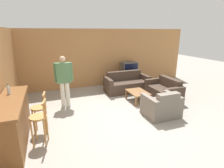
% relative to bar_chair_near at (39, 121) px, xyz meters
% --- Properties ---
extents(ground_plane, '(24.00, 24.00, 0.00)m').
position_rel_bar_chair_near_xyz_m(ground_plane, '(2.36, 0.42, -0.58)').
color(ground_plane, gray).
extents(wall_back, '(9.40, 0.08, 2.60)m').
position_rel_bar_chair_near_xyz_m(wall_back, '(2.36, 3.94, 0.72)').
color(wall_back, '#B27A47').
rests_on(wall_back, ground_plane).
extents(wall_left, '(0.08, 8.52, 2.60)m').
position_rel_bar_chair_near_xyz_m(wall_left, '(-0.88, 1.68, 0.72)').
color(wall_left, '#B27A47').
rests_on(wall_left, ground_plane).
extents(bar_counter, '(0.55, 2.10, 1.05)m').
position_rel_bar_chair_near_xyz_m(bar_counter, '(-0.55, 0.26, -0.05)').
color(bar_counter, brown).
rests_on(bar_counter, ground_plane).
extents(bar_chair_near, '(0.44, 0.44, 1.04)m').
position_rel_bar_chair_near_xyz_m(bar_chair_near, '(0.00, 0.00, 0.00)').
color(bar_chair_near, '#B77F42').
rests_on(bar_chair_near, ground_plane).
extents(bar_chair_mid, '(0.42, 0.42, 1.04)m').
position_rel_bar_chair_near_xyz_m(bar_chair_mid, '(0.00, 0.53, 0.00)').
color(bar_chair_mid, '#B77F42').
rests_on(bar_chair_mid, ground_plane).
extents(couch_far, '(1.85, 0.86, 0.83)m').
position_rel_bar_chair_near_xyz_m(couch_far, '(3.39, 2.68, -0.27)').
color(couch_far, '#423328').
rests_on(couch_far, ground_plane).
extents(armchair_near, '(1.00, 0.82, 0.81)m').
position_rel_bar_chair_near_xyz_m(armchair_near, '(3.40, 0.19, -0.27)').
color(armchair_near, '#70665B').
rests_on(armchair_near, ground_plane).
extents(loveseat_right, '(0.79, 1.43, 0.80)m').
position_rel_bar_chair_near_xyz_m(loveseat_right, '(4.33, 1.34, -0.27)').
color(loveseat_right, '#423328').
rests_on(loveseat_right, ground_plane).
extents(coffee_table, '(0.63, 0.89, 0.36)m').
position_rel_bar_chair_near_xyz_m(coffee_table, '(3.31, 1.51, -0.27)').
color(coffee_table, brown).
rests_on(coffee_table, ground_plane).
extents(tv_unit, '(1.06, 0.54, 0.54)m').
position_rel_bar_chair_near_xyz_m(tv_unit, '(3.91, 3.53, -0.30)').
color(tv_unit, '#513823').
rests_on(tv_unit, ground_plane).
extents(tv, '(0.72, 0.49, 0.55)m').
position_rel_bar_chair_near_xyz_m(tv, '(3.91, 3.53, 0.24)').
color(tv, '#4C4C4C').
rests_on(tv, tv_unit).
extents(bottle, '(0.08, 0.08, 0.25)m').
position_rel_bar_chair_near_xyz_m(bottle, '(-0.62, 0.70, 0.59)').
color(bottle, silver).
rests_on(bottle, bar_counter).
extents(person_by_window, '(0.60, 0.22, 1.73)m').
position_rel_bar_chair_near_xyz_m(person_by_window, '(0.76, 1.96, 0.40)').
color(person_by_window, silver).
rests_on(person_by_window, ground_plane).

